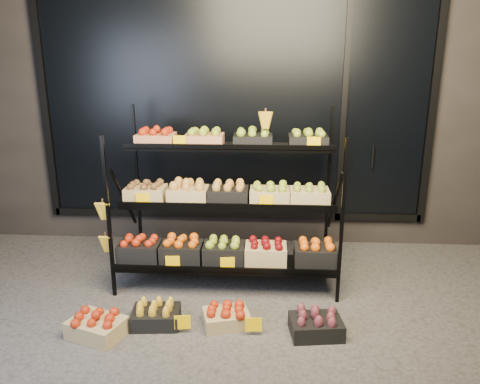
# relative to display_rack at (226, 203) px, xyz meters

# --- Properties ---
(ground) EXTENTS (24.00, 24.00, 0.00)m
(ground) POSITION_rel_display_rack_xyz_m (0.01, -0.60, -0.79)
(ground) COLOR #514F4C
(ground) RESTS_ON ground
(building) EXTENTS (6.00, 2.08, 3.50)m
(building) POSITION_rel_display_rack_xyz_m (0.01, 1.99, 0.96)
(building) COLOR #2D2826
(building) RESTS_ON ground
(display_rack) EXTENTS (2.18, 1.02, 1.75)m
(display_rack) POSITION_rel_display_rack_xyz_m (0.00, 0.00, 0.00)
(display_rack) COLOR black
(display_rack) RESTS_ON ground
(tag_floor_a) EXTENTS (0.13, 0.01, 0.12)m
(tag_floor_a) POSITION_rel_display_rack_xyz_m (-0.27, -1.00, -0.73)
(tag_floor_a) COLOR #F9BE00
(tag_floor_a) RESTS_ON ground
(tag_floor_b) EXTENTS (0.13, 0.01, 0.12)m
(tag_floor_b) POSITION_rel_display_rack_xyz_m (0.30, -1.00, -0.73)
(tag_floor_b) COLOR #F9BE00
(tag_floor_b) RESTS_ON ground
(floor_crate_left) EXTENTS (0.50, 0.43, 0.21)m
(floor_crate_left) POSITION_rel_display_rack_xyz_m (-0.94, -1.07, -0.69)
(floor_crate_left) COLOR tan
(floor_crate_left) RESTS_ON ground
(floor_crate_midleft) EXTENTS (0.41, 0.31, 0.20)m
(floor_crate_midleft) POSITION_rel_display_rack_xyz_m (-0.51, -0.88, -0.69)
(floor_crate_midleft) COLOR black
(floor_crate_midleft) RESTS_ON ground
(floor_crate_midright) EXTENTS (0.42, 0.35, 0.19)m
(floor_crate_midright) POSITION_rel_display_rack_xyz_m (0.07, -0.86, -0.70)
(floor_crate_midright) COLOR tan
(floor_crate_midright) RESTS_ON ground
(floor_crate_right) EXTENTS (0.44, 0.35, 0.20)m
(floor_crate_right) POSITION_rel_display_rack_xyz_m (0.80, -0.95, -0.69)
(floor_crate_right) COLOR black
(floor_crate_right) RESTS_ON ground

